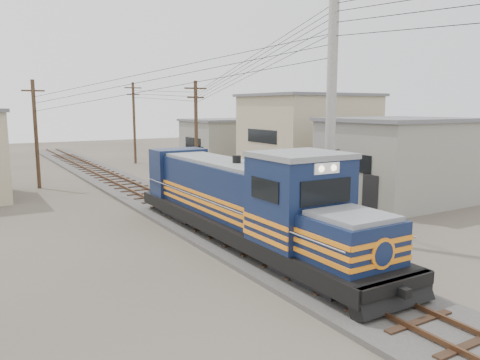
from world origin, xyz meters
TOP-DOWN VIEW (x-y plane):
  - ground at (0.00, 0.00)m, footprint 120.00×120.00m
  - ballast at (0.00, 10.00)m, footprint 3.60×70.00m
  - track at (0.00, 10.00)m, footprint 1.15×70.00m
  - locomotive at (0.00, 0.36)m, footprint 2.77×15.07m
  - utility_pole_main at (3.50, -0.50)m, footprint 0.40×0.40m
  - wooden_pole_mid at (4.50, 14.00)m, footprint 1.60×0.24m
  - wooden_pole_far at (4.80, 28.00)m, footprint 1.60×0.24m
  - wooden_pole_left at (-5.00, 18.00)m, footprint 1.60×0.24m
  - power_lines at (-0.14, 8.49)m, footprint 9.65×19.00m
  - shophouse_front at (11.50, 3.00)m, footprint 7.35×6.30m
  - shophouse_mid at (12.50, 12.00)m, footprint 8.40×7.35m
  - shophouse_back at (11.00, 22.00)m, footprint 6.30×6.30m
  - billboard at (5.52, 1.78)m, footprint 1.99×0.97m
  - market_umbrella at (6.39, 5.27)m, footprint 3.03×3.03m
  - vendor at (5.54, 5.81)m, footprint 0.59×0.41m
  - plant_nursery at (5.44, 2.93)m, footprint 3.35×2.13m

SIDE VIEW (x-z plane):
  - ground at x=0.00m, z-range 0.00..0.00m
  - ballast at x=0.00m, z-range 0.00..0.16m
  - track at x=0.00m, z-range 0.20..0.32m
  - plant_nursery at x=5.44m, z-range -0.08..1.04m
  - vendor at x=5.54m, z-range 0.00..1.55m
  - locomotive at x=0.00m, z-range -0.22..3.52m
  - shophouse_back at x=11.00m, z-range 0.01..4.21m
  - market_umbrella at x=6.39m, z-range 1.00..3.63m
  - shophouse_front at x=11.50m, z-range 0.01..4.71m
  - billboard at x=5.52m, z-range 0.77..4.05m
  - shophouse_mid at x=12.50m, z-range 0.01..6.21m
  - wooden_pole_mid at x=4.50m, z-range 0.18..7.18m
  - wooden_pole_left at x=-5.00m, z-range 0.18..7.18m
  - wooden_pole_far at x=4.80m, z-range 0.18..7.68m
  - utility_pole_main at x=3.50m, z-range 0.00..10.00m
  - power_lines at x=-0.14m, z-range 5.91..9.21m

